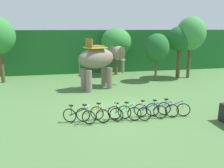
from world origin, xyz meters
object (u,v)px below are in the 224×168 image
at_px(bike_pink, 106,113).
at_px(bike_teal, 162,110).
at_px(bike_black, 79,116).
at_px(tree_center, 191,34).
at_px(tree_left, 157,48).
at_px(bike_green, 124,113).
at_px(tree_far_right, 180,39).
at_px(bike_purple, 174,109).
at_px(bike_yellow, 93,115).
at_px(tree_right, 116,42).
at_px(bike_blue, 150,110).
at_px(bike_white, 134,112).
at_px(elephant, 100,60).

height_order(bike_pink, bike_teal, same).
bearing_deg(bike_black, tree_center, 39.29).
bearing_deg(tree_left, bike_teal, -109.52).
height_order(tree_left, bike_green, tree_left).
distance_m(tree_far_right, bike_purple, 10.52).
bearing_deg(bike_pink, bike_teal, -0.97).
distance_m(tree_center, bike_black, 14.14).
xyz_separation_m(tree_far_right, bike_purple, (-4.73, -8.86, -3.13)).
bearing_deg(bike_black, bike_yellow, -1.02).
relative_size(bike_teal, bike_purple, 1.01).
bearing_deg(tree_right, tree_far_right, -25.08).
height_order(bike_pink, bike_purple, same).
distance_m(tree_left, bike_blue, 9.02).
bearing_deg(bike_blue, bike_yellow, -179.47).
bearing_deg(bike_yellow, tree_far_right, 44.71).
distance_m(bike_black, bike_green, 2.25).
distance_m(tree_center, bike_yellow, 13.66).
distance_m(bike_black, bike_white, 2.75).
height_order(bike_yellow, bike_purple, same).
distance_m(tree_far_right, bike_black, 13.52).
height_order(tree_left, bike_yellow, tree_left).
bearing_deg(tree_far_right, bike_purple, -118.09).
distance_m(bike_green, bike_teal, 2.04).
bearing_deg(bike_pink, bike_yellow, -174.05).
height_order(bike_yellow, bike_green, same).
height_order(tree_far_right, bike_black, tree_far_right).
xyz_separation_m(tree_center, bike_yellow, (-9.92, -8.67, -3.62)).
bearing_deg(bike_pink, bike_black, -177.45).
bearing_deg(elephant, bike_purple, -65.28).
relative_size(tree_right, tree_far_right, 0.96).
xyz_separation_m(tree_far_right, bike_black, (-9.68, -8.91, -3.13)).
bearing_deg(tree_far_right, bike_white, -127.59).
height_order(tree_far_right, bike_teal, tree_far_right).
height_order(tree_left, elephant, tree_left).
height_order(bike_white, bike_teal, same).
xyz_separation_m(elephant, bike_black, (-2.03, -6.38, -1.82)).
xyz_separation_m(tree_far_right, bike_pink, (-8.32, -8.85, -3.13)).
height_order(bike_black, bike_blue, same).
bearing_deg(tree_left, tree_far_right, 20.20).
xyz_separation_m(tree_left, elephant, (-5.08, -1.59, -0.66)).
xyz_separation_m(tree_right, tree_left, (2.78, -3.45, -0.33)).
relative_size(bike_pink, bike_blue, 1.01).
bearing_deg(bike_white, tree_far_right, 52.41).
bearing_deg(bike_white, bike_yellow, 177.84).
distance_m(tree_left, bike_purple, 8.58).
height_order(tree_left, tree_center, tree_center).
relative_size(bike_pink, bike_purple, 0.99).
bearing_deg(bike_yellow, tree_right, 72.19).
distance_m(elephant, bike_teal, 6.99).
bearing_deg(bike_purple, elephant, 114.72).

